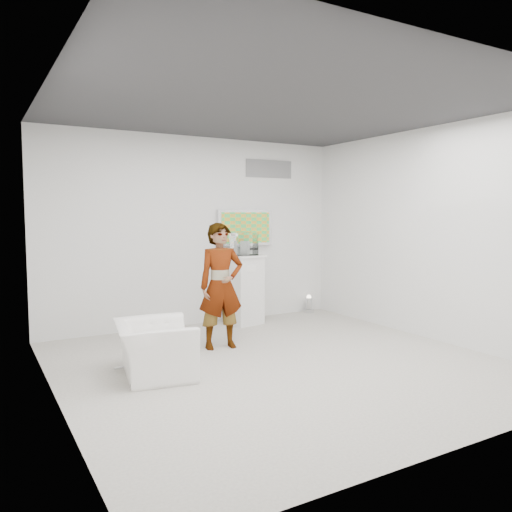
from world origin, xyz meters
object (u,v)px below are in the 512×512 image
armchair (155,349)px  person (221,286)px  tv (245,228)px  floor_uplight (309,304)px  pedestal (244,289)px

armchair → person: bearing=-49.1°
tv → armchair: bearing=-136.9°
tv → person: (-1.15, -1.46, -0.72)m
armchair → floor_uplight: bearing=-50.3°
person → floor_uplight: (2.42, 1.35, -0.68)m
pedestal → floor_uplight: (1.46, 0.21, -0.41)m
person → armchair: (-1.15, -0.69, -0.53)m
tv → floor_uplight: 1.89m
floor_uplight → armchair: bearing=-150.1°
armchair → pedestal: (2.11, 1.84, 0.26)m
tv → person: 1.99m
tv → armchair: size_ratio=1.08×
person → pedestal: (0.96, 1.14, -0.27)m
pedestal → floor_uplight: pedestal is taller
armchair → floor_uplight: armchair is taller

